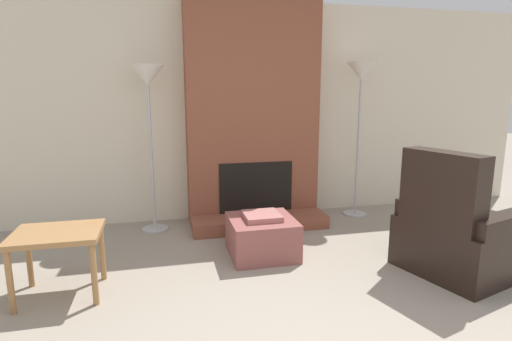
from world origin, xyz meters
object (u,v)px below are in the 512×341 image
at_px(floor_lamp_left, 148,88).
at_px(floor_lamp_right, 361,83).
at_px(armchair, 459,237).
at_px(side_table, 58,241).
at_px(ottoman, 262,236).

distance_m(floor_lamp_left, floor_lamp_right, 2.48).
relative_size(armchair, side_table, 1.79).
bearing_deg(side_table, armchair, -5.83).
bearing_deg(floor_lamp_right, ottoman, -146.51).
height_order(side_table, floor_lamp_right, floor_lamp_right).
bearing_deg(floor_lamp_right, side_table, -156.41).
relative_size(floor_lamp_left, floor_lamp_right, 0.96).
height_order(ottoman, floor_lamp_right, floor_lamp_right).
bearing_deg(floor_lamp_right, floor_lamp_left, 180.00).
xyz_separation_m(ottoman, floor_lamp_left, (-1.01, 0.98, 1.39)).
xyz_separation_m(floor_lamp_left, floor_lamp_right, (2.48, 0.00, 0.06)).
xyz_separation_m(ottoman, armchair, (1.56, -0.74, 0.13)).
bearing_deg(ottoman, floor_lamp_left, 135.91).
distance_m(side_table, floor_lamp_left, 1.92).
bearing_deg(ottoman, armchair, -25.19).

